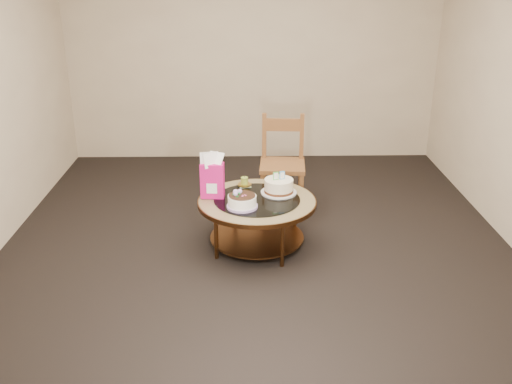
{
  "coord_description": "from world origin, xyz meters",
  "views": [
    {
      "loc": [
        -0.09,
        -4.48,
        2.37
      ],
      "look_at": [
        -0.01,
        0.02,
        0.52
      ],
      "focal_mm": 40.0,
      "sensor_mm": 36.0,
      "label": 1
    }
  ],
  "objects_px": {
    "decorated_cake": "(242,202)",
    "dining_chair": "(282,163)",
    "cream_cake": "(279,186)",
    "gift_bag": "(212,176)",
    "coffee_table": "(257,208)"
  },
  "relations": [
    {
      "from": "gift_bag",
      "to": "dining_chair",
      "type": "bearing_deg",
      "value": 55.49
    },
    {
      "from": "decorated_cake",
      "to": "gift_bag",
      "type": "height_order",
      "value": "gift_bag"
    },
    {
      "from": "coffee_table",
      "to": "cream_cake",
      "type": "height_order",
      "value": "cream_cake"
    },
    {
      "from": "cream_cake",
      "to": "gift_bag",
      "type": "distance_m",
      "value": 0.59
    },
    {
      "from": "decorated_cake",
      "to": "dining_chair",
      "type": "relative_size",
      "value": 0.27
    },
    {
      "from": "decorated_cake",
      "to": "dining_chair",
      "type": "height_order",
      "value": "dining_chair"
    },
    {
      "from": "gift_bag",
      "to": "dining_chair",
      "type": "xyz_separation_m",
      "value": [
        0.65,
        0.8,
        -0.17
      ]
    },
    {
      "from": "cream_cake",
      "to": "gift_bag",
      "type": "relative_size",
      "value": 0.79
    },
    {
      "from": "coffee_table",
      "to": "cream_cake",
      "type": "bearing_deg",
      "value": 34.67
    },
    {
      "from": "dining_chair",
      "to": "gift_bag",
      "type": "bearing_deg",
      "value": -125.19
    },
    {
      "from": "cream_cake",
      "to": "gift_bag",
      "type": "bearing_deg",
      "value": 170.69
    },
    {
      "from": "cream_cake",
      "to": "dining_chair",
      "type": "distance_m",
      "value": 0.72
    },
    {
      "from": "decorated_cake",
      "to": "gift_bag",
      "type": "distance_m",
      "value": 0.37
    },
    {
      "from": "decorated_cake",
      "to": "cream_cake",
      "type": "bearing_deg",
      "value": 43.54
    },
    {
      "from": "coffee_table",
      "to": "decorated_cake",
      "type": "distance_m",
      "value": 0.25
    }
  ]
}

